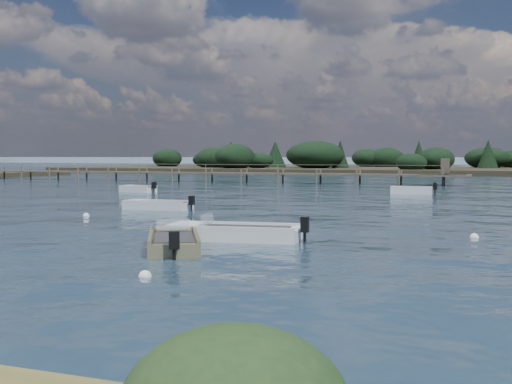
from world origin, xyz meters
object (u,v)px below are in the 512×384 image
at_px(dinghy_near_olive, 174,244).
at_px(dinghy_mid_grey, 158,207).
at_px(dinghy_mid_white_a, 234,236).
at_px(jetty, 209,173).
at_px(tender_far_grey, 138,190).
at_px(tender_far_white, 412,192).

xyz_separation_m(dinghy_near_olive, dinghy_mid_grey, (-7.79, 12.88, -0.00)).
relative_size(dinghy_near_olive, dinghy_mid_white_a, 0.87).
height_order(dinghy_near_olive, jetty, jetty).
relative_size(dinghy_near_olive, dinghy_mid_grey, 1.08).
distance_m(tender_far_grey, dinghy_mid_grey, 17.35).
distance_m(dinghy_mid_grey, jetty, 37.68).
distance_m(tender_far_grey, jetty, 21.27).
bearing_deg(dinghy_mid_grey, tender_far_white, 59.91).
height_order(tender_far_grey, jetty, jetty).
height_order(dinghy_near_olive, tender_far_white, tender_far_white).
distance_m(dinghy_mid_white_a, jetty, 50.52).
distance_m(tender_far_white, tender_far_grey, 21.65).
bearing_deg(tender_far_white, dinghy_mid_white_a, -94.74).
xyz_separation_m(dinghy_mid_white_a, jetty, (-22.01, 45.47, 0.84)).
height_order(tender_far_grey, dinghy_mid_white_a, dinghy_mid_white_a).
xyz_separation_m(dinghy_mid_grey, jetty, (-13.26, 35.27, 0.85)).
relative_size(dinghy_mid_grey, jetty, 0.06).
distance_m(dinghy_near_olive, dinghy_mid_white_a, 2.85).
distance_m(tender_far_white, dinghy_mid_grey, 22.35).
xyz_separation_m(tender_far_white, jetty, (-24.46, 15.93, 0.82)).
relative_size(dinghy_near_olive, tender_far_white, 1.26).
bearing_deg(dinghy_near_olive, tender_far_grey, 123.01).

